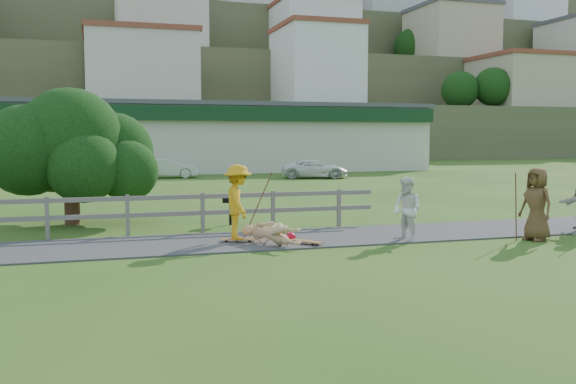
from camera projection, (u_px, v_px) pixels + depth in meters
The scene contains 18 objects.
ground at pixel (311, 249), 15.03m from camera, with size 260.00×260.00×0.00m, color #2A5117.
path at pixel (292, 239), 16.46m from camera, with size 34.00×3.00×0.04m, color #3A3A3D.
fence at pixel (103, 210), 16.76m from camera, with size 15.05×0.10×1.10m.
strip_mall at pixel (212, 137), 49.25m from camera, with size 32.50×10.75×5.10m.
hillside at pixel (122, 61), 100.75m from camera, with size 220.00×67.00×47.50m.
skater_rider at pixel (238, 206), 15.76m from camera, with size 1.20×0.69×1.86m, color orange.
skater_fallen at pixel (271, 234), 15.40m from camera, with size 1.69×0.41×0.62m, color tan.
spectator_a at pixel (407, 210), 15.98m from camera, with size 0.79×0.62×1.63m, color silver.
spectator_c at pixel (537, 204), 16.20m from camera, with size 0.91×0.59×1.85m, color brown.
car_silver at pixel (167, 168), 40.41m from camera, with size 1.34×3.84×1.27m, color #B4B8BC.
car_white at pixel (315, 169), 40.26m from camera, with size 1.93×4.18×1.16m, color white.
tree at pixel (71, 164), 19.10m from camera, with size 5.04×5.04×3.64m, color black, non-canonical shape.
bbq at pixel (230, 210), 19.09m from camera, with size 0.41×0.31×0.88m, color black, non-canonical shape.
longboard_rider at pixel (238, 241), 15.84m from camera, with size 0.86×0.21×0.10m, color brown, non-canonical shape.
longboard_fallen at pixel (304, 243), 15.56m from camera, with size 1.00×0.24×0.11m, color brown, non-canonical shape.
helmet at pixel (291, 238), 15.93m from camera, with size 0.26×0.26×0.26m, color red.
pole_rider at pixel (257, 203), 16.32m from camera, with size 0.03×0.03×1.88m, color #533021.
pole_spec_left at pixel (516, 207), 16.14m from camera, with size 0.03×0.03×1.74m, color #533021.
Camera 1 is at (-4.86, -14.05, 2.65)m, focal length 40.00 mm.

